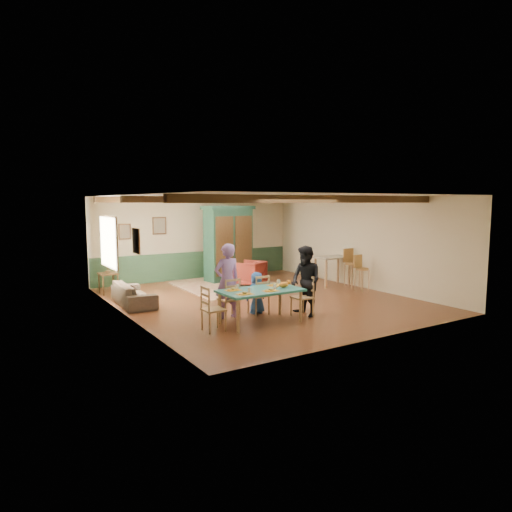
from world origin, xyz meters
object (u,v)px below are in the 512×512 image
dining_chair_far_right (258,294)px  bar_stool_right (352,268)px  dining_chair_end_right (302,296)px  bar_stool_left (362,273)px  dining_chair_far_left (229,298)px  cat (284,284)px  dining_table (261,307)px  armchair (249,273)px  dining_chair_end_left (214,309)px  armoire (228,243)px  person_woman (306,281)px  person_child (257,293)px  counter_table (332,271)px  sofa (134,294)px  end_table (108,283)px  person_man (227,281)px  table_lamp (108,263)px

dining_chair_far_right → bar_stool_right: (4.14, 1.30, 0.12)m
dining_chair_end_right → bar_stool_left: bar_stool_left is taller
dining_chair_far_left → bar_stool_left: bearing=-171.5°
dining_chair_far_right → cat: dining_chair_far_right is taller
dining_table → armchair: size_ratio=2.04×
dining_chair_end_left → armoire: (3.09, 5.05, 0.75)m
person_woman → person_child: bearing=-133.3°
dining_chair_end_right → bar_stool_left: size_ratio=0.88×
dining_table → dining_chair_end_left: 1.11m
cat → armoire: (1.46, 5.15, 0.41)m
armchair → counter_table: 2.53m
dining_chair_far_left → person_child: person_child is taller
dining_table → person_woman: 1.27m
armchair → bar_stool_right: size_ratio=0.73×
dining_chair_end_right → person_child: person_child is taller
bar_stool_right → dining_chair_end_left: bearing=-159.0°
dining_chair_end_right → person_child: bearing=-136.8°
person_woman → cat: size_ratio=4.58×
cat → armoire: bearing=74.2°
person_woman → armoire: 5.13m
sofa → end_table: 1.70m
person_man → table_lamp: size_ratio=3.07×
dining_chair_end_left → dining_chair_end_right: bearing=-90.0°
bar_stool_right → person_woman: bearing=-147.6°
dining_table → end_table: (-1.92, 4.86, -0.06)m
dining_chair_end_right → person_man: size_ratio=0.55×
dining_chair_end_right → person_woman: (0.10, -0.00, 0.34)m
person_man → armoire: bearing=-118.9°
dining_chair_end_right → cat: dining_chair_end_right is taller
dining_table → sofa: 3.61m
dining_chair_far_left → cat: 1.25m
dining_chair_far_right → dining_chair_end_right: 1.00m
cat → dining_chair_far_left: bearing=139.2°
person_child → bar_stool_left: size_ratio=0.93×
bar_stool_left → armchair: bearing=127.5°
dining_chair_far_right → dining_chair_end_left: (-1.49, -0.69, 0.00)m
end_table → armoire: bearing=2.8°
armchair → dining_chair_far_left: bearing=22.6°
dining_chair_end_right → counter_table: size_ratio=0.84×
dining_table → person_man: size_ratio=1.04×
dining_table → counter_table: bearing=30.8°
dining_chair_far_right → cat: (0.14, -0.79, 0.35)m
person_man → cat: (0.91, -0.86, -0.02)m
dining_table → person_child: size_ratio=1.79×
dining_table → dining_chair_end_left: size_ratio=1.89×
table_lamp → dining_table: bearing=-68.4°
person_woman → bar_stool_left: size_ratio=1.52×
person_woman → sofa: bearing=-137.1°
end_table → table_lamp: 0.56m
dining_chair_end_right → bar_stool_right: (3.42, 1.99, 0.12)m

